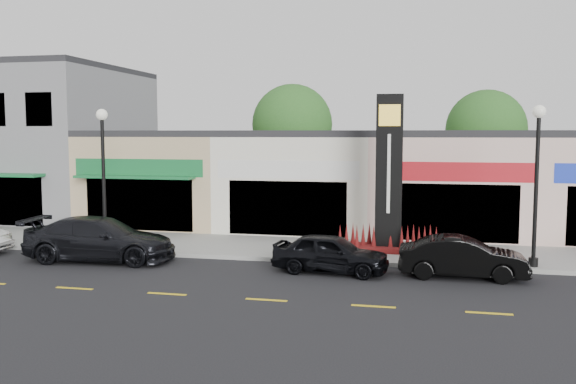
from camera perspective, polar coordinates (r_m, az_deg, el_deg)
name	(u,v)px	position (r m, az deg, el deg)	size (l,w,h in m)	color
ground	(289,276)	(20.27, 0.09, -7.84)	(120.00, 120.00, 0.00)	black
sidewalk	(312,249)	(24.42, 2.26, -5.34)	(52.00, 4.30, 0.15)	gray
curb	(301,260)	(22.26, 1.24, -6.42)	(52.00, 0.20, 0.15)	gray
building_grey_2story	(23,142)	(37.91, -23.56, 4.27)	(12.00, 10.95, 8.30)	slate
shop_beige	(180,176)	(33.32, -10.08, 1.53)	(7.00, 10.85, 4.80)	tan
shop_cream	(308,178)	(31.34, 1.85, 1.36)	(7.00, 10.01, 4.80)	beige
shop_pink_w	(448,180)	(30.85, 14.74, 1.11)	(7.00, 10.01, 4.80)	beige
tree_rear_west	(292,125)	(39.62, 0.41, 6.33)	(5.20, 5.20, 7.83)	#382619
tree_rear_mid	(486,130)	(38.95, 18.04, 5.58)	(4.80, 4.80, 7.29)	#382619
lamp_west_near	(103,164)	(24.97, -16.90, 2.53)	(0.44, 0.44, 5.47)	black
lamp_east_near	(537,169)	(22.13, 22.26, 1.99)	(0.44, 0.44, 5.47)	black
pylon_sign	(389,196)	(23.62, 9.40, -0.39)	(4.20, 1.30, 6.00)	#55110E
car_dark_sedan	(100,239)	(23.47, -17.16, -4.24)	(5.53, 2.25, 1.61)	black
car_black_sedan	(331,253)	(20.61, 4.01, -5.73)	(3.91, 1.57, 1.33)	black
car_black_conv	(463,257)	(20.65, 16.02, -5.90)	(4.07, 1.42, 1.34)	black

